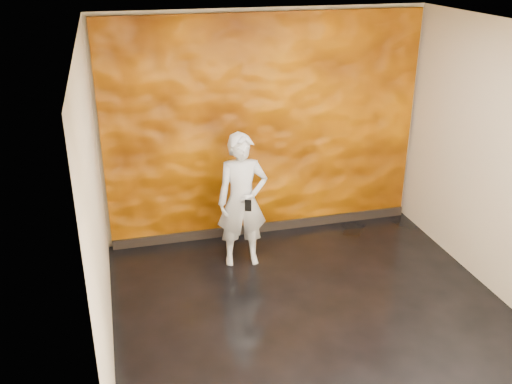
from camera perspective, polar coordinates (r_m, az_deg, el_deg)
name	(u,v)px	position (r m, az deg, el deg)	size (l,w,h in m)	color
room	(323,189)	(5.24, 6.67, 0.29)	(4.02, 4.02, 2.81)	black
feature_wall	(265,129)	(6.99, 0.93, 6.31)	(3.90, 0.06, 2.75)	#C96B00
baseboard	(265,227)	(7.46, 0.95, -3.51)	(3.90, 0.04, 0.12)	black
man	(242,201)	(6.44, -1.39, -0.88)	(0.58, 0.38, 1.58)	#A4ABB4
phone	(248,205)	(6.19, -0.79, -1.35)	(0.07, 0.01, 0.14)	black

